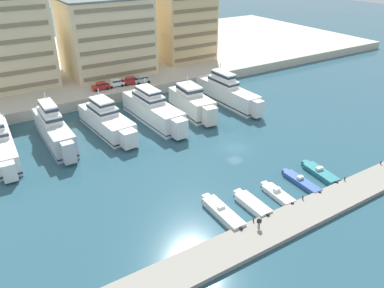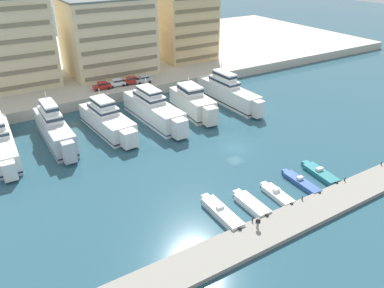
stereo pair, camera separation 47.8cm
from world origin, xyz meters
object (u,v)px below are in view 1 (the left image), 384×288
motorboat_blue_center_left (301,182)px  car_white_left (116,83)px  yacht_white_mid_right (227,92)px  motorboat_white_mid_left (277,194)px  motorboat_teal_center (320,172)px  motorboat_white_far_left (222,212)px  car_red_far_left (101,86)px  yacht_white_center_left (107,120)px  yacht_ivory_center_right (192,103)px  yacht_white_center (153,110)px  yacht_white_left (1,141)px  pedestrian_near_edge (259,222)px  yacht_silver_mid_left (54,129)px  car_red_mid_left (130,80)px  motorboat_white_left (252,204)px  car_silver_center_left (142,79)px

motorboat_blue_center_left → car_white_left: 51.98m
yacht_white_mid_right → motorboat_white_mid_left: (-15.78, -33.46, -2.25)m
motorboat_blue_center_left → motorboat_teal_center: motorboat_teal_center is taller
motorboat_white_far_left → car_red_far_left: (1.73, 50.68, 2.80)m
yacht_white_center_left → car_red_far_left: size_ratio=4.63×
yacht_ivory_center_right → car_white_left: size_ratio=3.94×
yacht_white_center → motorboat_white_mid_left: 33.58m
motorboat_teal_center → car_red_far_left: 53.66m
yacht_white_left → pedestrian_near_edge: (24.34, -39.64, -0.69)m
motorboat_white_far_left → yacht_ivory_center_right: bearing=64.5°
yacht_ivory_center_right → car_red_far_left: yacht_ivory_center_right is taller
yacht_silver_mid_left → car_red_far_left: size_ratio=4.69×
car_red_mid_left → yacht_white_left: bearing=-152.9°
yacht_white_mid_right → car_red_mid_left: 24.09m
yacht_white_mid_right → motorboat_teal_center: 33.41m
yacht_silver_mid_left → motorboat_teal_center: (32.71, -33.56, -2.37)m
motorboat_white_far_left → car_white_left: (5.46, 50.86, 2.80)m
yacht_white_center_left → yacht_white_center: 9.77m
yacht_silver_mid_left → car_white_left: 25.63m
yacht_ivory_center_right → motorboat_white_far_left: (-15.17, -31.78, -2.00)m
motorboat_white_left → car_red_far_left: 51.44m
yacht_silver_mid_left → car_red_mid_left: yacht_silver_mid_left is taller
yacht_white_mid_right → motorboat_white_mid_left: 37.06m
motorboat_white_far_left → car_red_mid_left: (9.09, 50.72, 2.80)m
yacht_white_center_left → motorboat_blue_center_left: bearing=-61.3°
motorboat_white_far_left → pedestrian_near_edge: pedestrian_near_edge is taller
yacht_ivory_center_right → motorboat_teal_center: bearing=-82.7°
yacht_white_center_left → motorboat_white_far_left: yacht_white_center_left is taller
yacht_white_center → motorboat_white_far_left: (-6.20, -32.73, -2.07)m
motorboat_white_mid_left → car_red_mid_left: size_ratio=1.55×
yacht_white_mid_right → car_white_left: 26.76m
motorboat_white_mid_left → car_red_far_left: (-7.71, 51.30, 2.94)m
car_white_left → motorboat_blue_center_left: bearing=-79.7°
car_red_far_left → motorboat_white_mid_left: bearing=-81.4°
yacht_white_mid_right → motorboat_white_left: (-20.55, -33.43, -2.18)m
yacht_silver_mid_left → motorboat_white_left: size_ratio=2.81×
yacht_ivory_center_right → car_silver_center_left: yacht_ivory_center_right is taller
motorboat_white_far_left → motorboat_white_mid_left: (9.44, -0.62, -0.13)m
car_white_left → pedestrian_near_edge: size_ratio=2.62×
yacht_white_mid_right → motorboat_white_left: size_ratio=3.19×
yacht_white_center → pedestrian_near_edge: (-4.20, -37.74, -1.02)m
motorboat_white_far_left → car_red_mid_left: 51.60m
car_white_left → car_silver_center_left: 6.71m
car_white_left → car_silver_center_left: size_ratio=0.99×
motorboat_white_left → motorboat_blue_center_left: motorboat_blue_center_left is taller
car_white_left → car_red_mid_left: 3.63m
yacht_white_left → car_red_mid_left: yacht_white_left is taller
yacht_white_mid_right → motorboat_white_far_left: size_ratio=2.57×
yacht_white_left → motorboat_white_mid_left: 47.50m
yacht_white_center_left → yacht_white_mid_right: 28.79m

